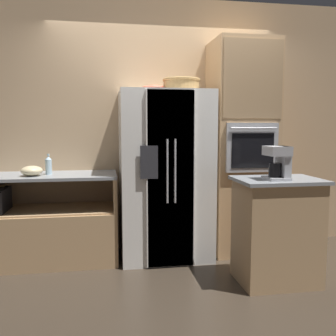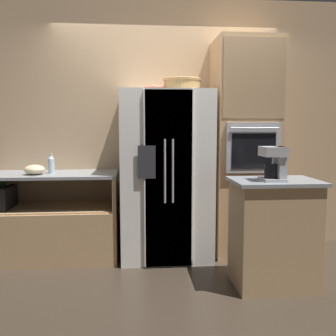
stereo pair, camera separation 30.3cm
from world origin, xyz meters
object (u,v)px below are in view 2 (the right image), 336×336
Objects in this scene: wall_oven at (244,148)px; fruit_bowl at (155,88)px; coffee_maker at (275,162)px; refrigerator at (166,175)px; wicker_basket at (182,84)px; mixing_bowl at (34,170)px; bottle_tall at (51,164)px.

wall_oven is 9.02× the size of fruit_bowl.
refrigerator is at bearing 133.12° from coffee_maker.
wicker_basket is 1.52× the size of fruit_bowl.
wall_oven is at bearing 89.02° from coffee_maker.
coffee_maker is (0.95, -0.92, -0.69)m from fruit_bowl.
fruit_bowl is 1.47m from mixing_bowl.
fruit_bowl is 0.89× the size of coffee_maker.
bottle_tall is (-2.04, -0.02, -0.15)m from wall_oven.
fruit_bowl reaches higher than coffee_maker.
fruit_bowl is (-0.28, 0.04, -0.04)m from wicker_basket.
coffee_maker is (2.02, -0.93, 0.09)m from bottle_tall.
mixing_bowl is (-1.50, -0.05, -0.86)m from wicker_basket.
wicker_basket is 1.88× the size of mixing_bowl.
coffee_maker is at bearing -20.98° from mixing_bowl.
bottle_tall is 0.73× the size of coffee_maker.
wall_oven is 2.05m from bottle_tall.
refrigerator reaches higher than coffee_maker.
coffee_maker is at bearing -44.06° from fruit_bowl.
wall_oven is 11.15× the size of mixing_bowl.
coffee_maker is (-0.02, -0.95, -0.06)m from wall_oven.
wicker_basket is 1.36× the size of coffee_maker.
wall_oven is 0.95m from coffee_maker.
wall_oven is 10.97× the size of bottle_tall.
fruit_bowl is 1.22× the size of bottle_tall.
refrigerator is at bearing -12.33° from fruit_bowl.
wicker_basket is at bearing -2.11° from bottle_tall.
fruit_bowl is at bearing 167.67° from refrigerator.
mixing_bowl is at bearing -178.24° from wicker_basket.
refrigerator reaches higher than bottle_tall.
wicker_basket reaches higher than refrigerator.
mixing_bowl is (-2.19, -0.12, -0.20)m from wall_oven.
wicker_basket reaches higher than fruit_bowl.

